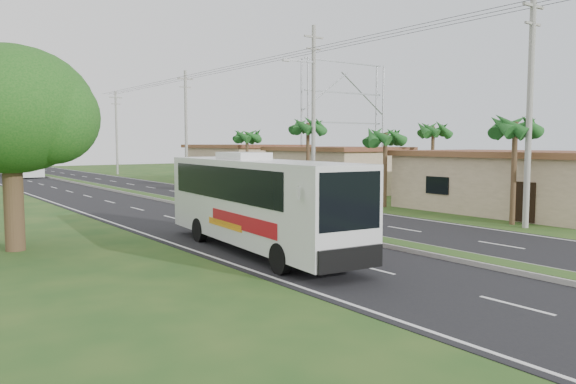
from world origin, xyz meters
TOP-DOWN VIEW (x-y plane):
  - ground at (0.00, 0.00)m, footprint 180.00×180.00m
  - road_asphalt at (0.00, 20.00)m, footprint 14.00×160.00m
  - median_strip at (0.00, 20.00)m, footprint 1.20×160.00m
  - lane_edge_left at (-6.70, 20.00)m, footprint 0.12×160.00m
  - lane_edge_right at (6.70, 20.00)m, footprint 0.12×160.00m
  - shop_near at (14.00, 6.00)m, footprint 8.60×12.60m
  - shop_mid at (14.00, 22.00)m, footprint 7.60×10.60m
  - shop_far at (14.00, 36.00)m, footprint 8.60×11.60m
  - palm_verge_a at (9.00, 3.00)m, footprint 2.40×2.40m
  - palm_verge_b at (9.40, 12.00)m, footprint 2.40×2.40m
  - palm_verge_c at (8.80, 19.00)m, footprint 2.40×2.40m
  - palm_verge_d at (9.30, 28.00)m, footprint 2.40×2.40m
  - palm_behind_shop at (17.50, 15.00)m, footprint 2.40×2.40m
  - shade_tree at (-12.11, 10.02)m, footprint 6.30×6.00m
  - utility_pole_a at (8.50, 2.00)m, footprint 1.60×0.28m
  - utility_pole_b at (8.47, 18.00)m, footprint 3.20×0.28m
  - utility_pole_c at (8.50, 38.00)m, footprint 1.60×0.28m
  - utility_pole_d at (8.50, 58.00)m, footprint 1.60×0.28m
  - billboard_lattice at (22.00, 30.00)m, footprint 10.18×1.18m
  - coach_bus_main at (-4.86, 4.57)m, footprint 3.37×11.39m
  - coach_bus_far at (-2.45, 59.97)m, footprint 2.93×10.81m
  - motorcyclist at (-2.00, 6.08)m, footprint 1.94×0.78m

SIDE VIEW (x-z plane):
  - ground at x=0.00m, z-range 0.00..0.00m
  - lane_edge_left at x=-6.70m, z-range 0.00..0.00m
  - lane_edge_right at x=6.70m, z-range 0.00..0.00m
  - road_asphalt at x=0.00m, z-range 0.00..0.02m
  - median_strip at x=0.00m, z-range 0.01..0.20m
  - motorcyclist at x=-2.00m, z-range -0.33..2.00m
  - coach_bus_far at x=-2.45m, z-range 0.21..3.33m
  - shop_near at x=14.00m, z-range 0.02..3.54m
  - shop_mid at x=14.00m, z-range 0.02..3.69m
  - shop_far at x=14.00m, z-range 0.02..3.84m
  - coach_bus_main at x=-4.86m, z-range 0.18..3.81m
  - palm_verge_b at x=9.40m, z-range 1.83..6.88m
  - palm_verge_d at x=9.30m, z-range 1.92..7.17m
  - palm_verge_a at x=9.00m, z-range 2.02..7.47m
  - palm_behind_shop at x=17.50m, z-range 2.11..7.76m
  - shade_tree at x=-12.11m, z-range 1.26..8.80m
  - palm_verge_c at x=8.80m, z-range 2.20..8.05m
  - utility_pole_d at x=8.50m, z-range 0.17..10.67m
  - utility_pole_a at x=8.50m, z-range 0.17..11.17m
  - utility_pole_c at x=8.50m, z-range 0.17..11.17m
  - utility_pole_b at x=8.47m, z-range 0.26..12.26m
  - billboard_lattice at x=22.00m, z-range 0.79..12.86m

